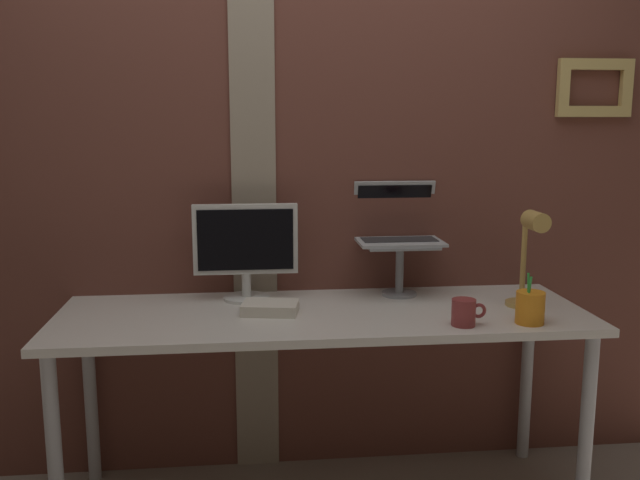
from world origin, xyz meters
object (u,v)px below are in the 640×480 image
(monitor, at_px, (246,245))
(pen_cup, at_px, (530,307))
(coffee_mug, at_px, (464,312))
(desk_lamp, at_px, (530,248))
(laptop, at_px, (396,224))

(monitor, distance_m, pen_cup, 1.08)
(coffee_mug, bearing_deg, desk_lamp, 29.92)
(monitor, height_order, coffee_mug, monitor)
(monitor, relative_size, desk_lamp, 1.08)
(laptop, distance_m, pen_cup, 0.66)
(desk_lamp, bearing_deg, monitor, 166.15)
(coffee_mug, bearing_deg, laptop, 104.67)
(monitor, bearing_deg, pen_cup, -23.61)
(pen_cup, bearing_deg, laptop, 126.03)
(monitor, distance_m, laptop, 0.62)
(monitor, xyz_separation_m, pen_cup, (0.98, -0.43, -0.16))
(laptop, bearing_deg, coffee_mug, -75.33)
(desk_lamp, xyz_separation_m, pen_cup, (-0.06, -0.17, -0.17))
(pen_cup, distance_m, coffee_mug, 0.23)
(pen_cup, xyz_separation_m, coffee_mug, (-0.23, 0.00, -0.01))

